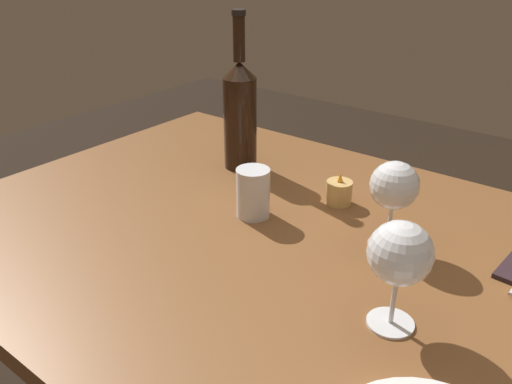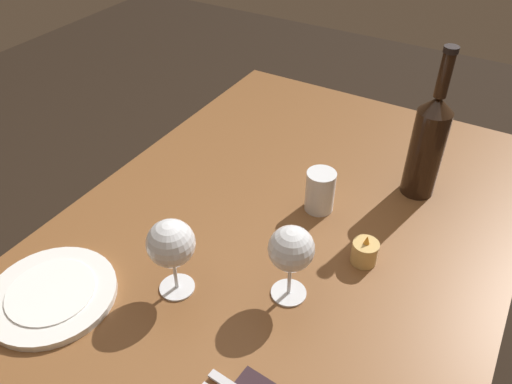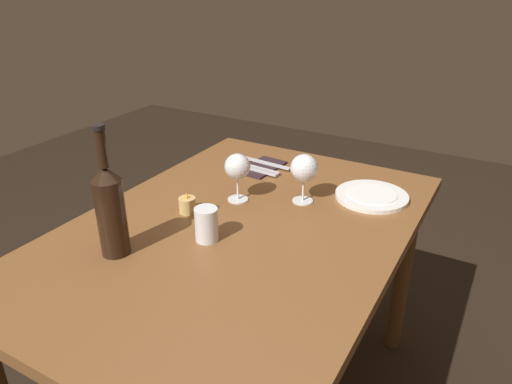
{
  "view_description": "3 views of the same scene",
  "coord_description": "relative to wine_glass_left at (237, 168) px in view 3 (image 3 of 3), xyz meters",
  "views": [
    {
      "loc": [
        0.45,
        -0.66,
        1.22
      ],
      "look_at": [
        -0.02,
        -0.06,
        0.85
      ],
      "focal_mm": 36.69,
      "sensor_mm": 36.0,
      "label": 1
    },
    {
      "loc": [
        0.71,
        0.35,
        1.47
      ],
      "look_at": [
        0.04,
        -0.04,
        0.86
      ],
      "focal_mm": 35.42,
      "sensor_mm": 36.0,
      "label": 2
    },
    {
      "loc": [
        -1.02,
        -0.64,
        1.42
      ],
      "look_at": [
        0.04,
        -0.04,
        0.84
      ],
      "focal_mm": 33.5,
      "sensor_mm": 36.0,
      "label": 3
    }
  ],
  "objects": [
    {
      "name": "dining_table",
      "position": [
        -0.15,
        -0.09,
        -0.2
      ],
      "size": [
        1.3,
        0.9,
        0.74
      ],
      "color": "brown",
      "rests_on": "ground"
    },
    {
      "name": "wine_glass_left",
      "position": [
        0.0,
        0.0,
        0.0
      ],
      "size": [
        0.08,
        0.08,
        0.16
      ],
      "color": "white",
      "rests_on": "dining_table"
    },
    {
      "name": "wine_glass_right",
      "position": [
        0.09,
        -0.19,
        0.0
      ],
      "size": [
        0.09,
        0.09,
        0.16
      ],
      "color": "white",
      "rests_on": "dining_table"
    },
    {
      "name": "wine_bottle",
      "position": [
        -0.42,
        0.11,
        0.02
      ],
      "size": [
        0.07,
        0.07,
        0.35
      ],
      "color": "black",
      "rests_on": "dining_table"
    },
    {
      "name": "water_tumbler",
      "position": [
        -0.25,
        -0.06,
        -0.07
      ],
      "size": [
        0.06,
        0.06,
        0.1
      ],
      "color": "white",
      "rests_on": "dining_table"
    },
    {
      "name": "votive_candle",
      "position": [
        -0.15,
        0.09,
        -0.09
      ],
      "size": [
        0.05,
        0.05,
        0.07
      ],
      "color": "#DBB266",
      "rests_on": "dining_table"
    },
    {
      "name": "dinner_plate",
      "position": [
        0.23,
        -0.37,
        -0.1
      ],
      "size": [
        0.23,
        0.23,
        0.02
      ],
      "color": "white",
      "rests_on": "dining_table"
    },
    {
      "name": "folded_napkin",
      "position": [
        0.27,
        0.06,
        -0.11
      ],
      "size": [
        0.2,
        0.13,
        0.01
      ],
      "color": "#2D1E23",
      "rests_on": "dining_table"
    },
    {
      "name": "fork_inner",
      "position": [
        0.25,
        0.06,
        -0.1
      ],
      "size": [
        0.03,
        0.18,
        0.0
      ],
      "color": "silver",
      "rests_on": "folded_napkin"
    },
    {
      "name": "fork_outer",
      "position": [
        0.22,
        0.06,
        -0.1
      ],
      "size": [
        0.03,
        0.18,
        0.0
      ],
      "color": "silver",
      "rests_on": "folded_napkin"
    },
    {
      "name": "table_knife",
      "position": [
        0.3,
        0.06,
        -0.1
      ],
      "size": [
        0.04,
        0.21,
        0.0
      ],
      "color": "silver",
      "rests_on": "folded_napkin"
    }
  ]
}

